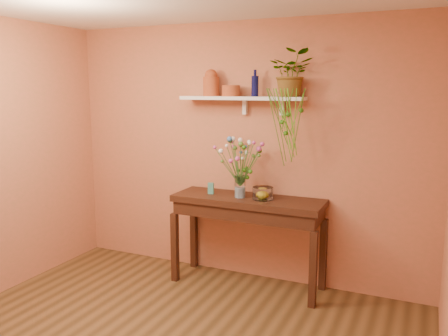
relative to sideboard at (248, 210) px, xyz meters
name	(u,v)px	position (x,y,z in m)	size (l,w,h in m)	color
room	(129,189)	(-0.18, -1.73, 0.55)	(4.04, 4.04, 2.70)	brown
sideboard	(248,210)	(0.00, 0.00, 0.00)	(1.54, 0.49, 0.93)	#3A1F12
wall_shelf	(243,99)	(-0.12, 0.14, 1.12)	(1.30, 0.24, 0.19)	white
terracotta_jug	(211,83)	(-0.48, 0.15, 1.27)	(0.20, 0.20, 0.28)	#AB4629
terracotta_pot	(231,91)	(-0.24, 0.13, 1.20)	(0.18, 0.18, 0.11)	#AB4629
blue_bottle	(255,86)	(0.01, 0.15, 1.25)	(0.08, 0.08, 0.26)	#0A0C3A
spider_plant	(292,73)	(0.39, 0.12, 1.36)	(0.40, 0.35, 0.45)	#2C6612
plant_fronds	(288,120)	(0.40, -0.03, 0.93)	(0.40, 0.31, 0.74)	#2C6612
glass_vase	(240,188)	(-0.07, -0.03, 0.23)	(0.11, 0.11, 0.22)	white
bouquet	(241,154)	(-0.07, -0.01, 0.58)	(0.50, 0.43, 0.51)	#386B28
glass_bowl	(263,194)	(0.16, -0.01, 0.19)	(0.20, 0.20, 0.12)	white
lemon	(263,194)	(0.16, 0.00, 0.18)	(0.08, 0.08, 0.08)	yellow
carton	(211,188)	(-0.41, -0.01, 0.19)	(0.06, 0.04, 0.12)	teal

